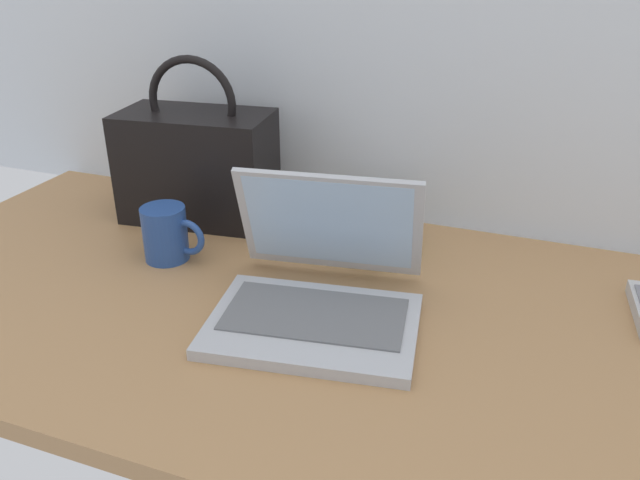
% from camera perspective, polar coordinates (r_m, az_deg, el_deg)
% --- Properties ---
extents(desk, '(1.60, 0.76, 0.03)m').
position_cam_1_polar(desk, '(1.03, -0.65, -6.65)').
color(desk, '#A87A4C').
rests_on(desk, ground).
extents(laptop, '(0.34, 0.34, 0.21)m').
position_cam_1_polar(laptop, '(0.98, -0.02, -4.33)').
color(laptop, '#B2B5BA').
rests_on(laptop, desk).
extents(coffee_mug, '(0.12, 0.08, 0.10)m').
position_cam_1_polar(coffee_mug, '(1.17, -13.55, 0.60)').
color(coffee_mug, '#26478C').
rests_on(coffee_mug, desk).
extents(handbag, '(0.32, 0.19, 0.33)m').
position_cam_1_polar(handbag, '(1.32, -10.90, 6.72)').
color(handbag, black).
rests_on(handbag, desk).
extents(book_stack, '(0.21, 0.19, 0.09)m').
position_cam_1_polar(book_stack, '(1.20, 3.47, 1.42)').
color(book_stack, '#3F7F4C').
rests_on(book_stack, desk).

